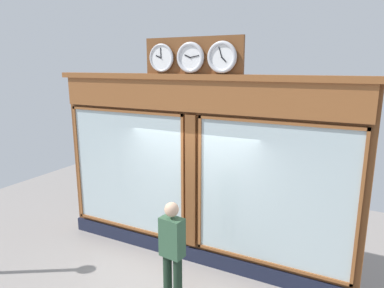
{
  "coord_description": "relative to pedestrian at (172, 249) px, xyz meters",
  "views": [
    {
      "loc": [
        -2.74,
        5.31,
        3.66
      ],
      "look_at": [
        0.0,
        0.0,
        2.3
      ],
      "focal_mm": 32.23,
      "sensor_mm": 36.0,
      "label": 1
    }
  ],
  "objects": [
    {
      "name": "shop_facade",
      "position": [
        0.29,
        -1.35,
        0.87
      ],
      "size": [
        5.91,
        0.42,
        4.13
      ],
      "color": "brown",
      "rests_on": "ground_plane"
    },
    {
      "name": "pedestrian",
      "position": [
        0.0,
        0.0,
        0.0
      ],
      "size": [
        0.39,
        0.27,
        1.69
      ],
      "color": "#1C2F21",
      "rests_on": "ground_plane"
    }
  ]
}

